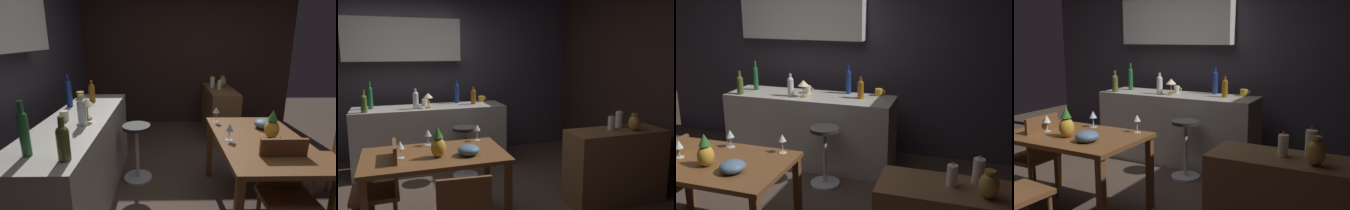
{
  "view_description": "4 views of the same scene",
  "coord_description": "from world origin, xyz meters",
  "views": [
    {
      "loc": [
        -2.3,
        0.54,
        1.66
      ],
      "look_at": [
        0.48,
        0.5,
        0.9
      ],
      "focal_mm": 26.63,
      "sensor_mm": 36.0,
      "label": 1
    },
    {
      "loc": [
        -0.5,
        -3.36,
        1.67
      ],
      "look_at": [
        0.83,
        0.47,
        1.02
      ],
      "focal_mm": 35.42,
      "sensor_mm": 36.0,
      "label": 2
    },
    {
      "loc": [
        1.76,
        -2.79,
        2.02
      ],
      "look_at": [
        0.69,
        0.64,
        1.03
      ],
      "focal_mm": 40.15,
      "sensor_mm": 36.0,
      "label": 3
    },
    {
      "loc": [
        2.3,
        -2.9,
        1.61
      ],
      "look_at": [
        0.46,
        0.63,
        0.91
      ],
      "focal_mm": 40.33,
      "sensor_mm": 36.0,
      "label": 4
    }
  ],
  "objects": [
    {
      "name": "dining_table",
      "position": [
        -0.15,
        -0.36,
        0.65
      ],
      "size": [
        1.29,
        0.81,
        0.74
      ],
      "color": "brown",
      "rests_on": "ground_plane"
    },
    {
      "name": "wine_bottle_olive",
      "position": [
        -0.84,
        1.18,
        1.03
      ],
      "size": [
        0.08,
        0.08,
        0.29
      ],
      "color": "#475623",
      "rests_on": "kitchen_counter"
    },
    {
      "name": "pillar_candle_tall",
      "position": [
        1.94,
        -0.29,
        0.91
      ],
      "size": [
        0.08,
        0.08,
        0.21
      ],
      "color": "white",
      "rests_on": "sideboard_cabinet"
    },
    {
      "name": "wine_glass_center",
      "position": [
        -0.45,
        -0.39,
        0.86
      ],
      "size": [
        0.07,
        0.07,
        0.16
      ],
      "color": "silver",
      "rests_on": "dining_table"
    },
    {
      "name": "bar_stool",
      "position": [
        0.39,
        0.86,
        0.37
      ],
      "size": [
        0.34,
        0.34,
        0.69
      ],
      "color": "#262323",
      "rests_on": "ground_plane"
    },
    {
      "name": "counter_lamp",
      "position": [
        -0.03,
        1.27,
        1.06
      ],
      "size": [
        0.13,
        0.13,
        0.21
      ],
      "color": "#A58447",
      "rests_on": "kitchen_counter"
    },
    {
      "name": "pineapple_centerpiece",
      "position": [
        -0.13,
        -0.46,
        0.86
      ],
      "size": [
        0.13,
        0.13,
        0.28
      ],
      "color": "gold",
      "rests_on": "dining_table"
    },
    {
      "name": "wine_bottle_clear",
      "position": [
        -0.19,
        1.27,
        1.03
      ],
      "size": [
        0.08,
        0.08,
        0.28
      ],
      "color": "silver",
      "rests_on": "kitchen_counter"
    },
    {
      "name": "wall_kitchen_back",
      "position": [
        -0.06,
        2.08,
        1.41
      ],
      "size": [
        5.2,
        0.33,
        2.6
      ],
      "color": "#38333D",
      "rests_on": "ground_plane"
    },
    {
      "name": "cup_cream",
      "position": [
        -0.05,
        1.48,
        0.95
      ],
      "size": [
        0.11,
        0.08,
        0.09
      ],
      "color": "beige",
      "rests_on": "kitchen_counter"
    },
    {
      "name": "pillar_candle_short",
      "position": [
        1.77,
        -0.38,
        0.89
      ],
      "size": [
        0.07,
        0.07,
        0.17
      ],
      "color": "white",
      "rests_on": "sideboard_cabinet"
    },
    {
      "name": "wine_bottle_cobalt",
      "position": [
        0.44,
        1.61,
        1.06
      ],
      "size": [
        0.07,
        0.07,
        0.36
      ],
      "color": "navy",
      "rests_on": "kitchen_counter"
    },
    {
      "name": "wine_glass_right",
      "position": [
        0.34,
        -0.03,
        0.87
      ],
      "size": [
        0.07,
        0.07,
        0.17
      ],
      "color": "silver",
      "rests_on": "dining_table"
    },
    {
      "name": "fruit_bowl",
      "position": [
        0.14,
        -0.5,
        0.79
      ],
      "size": [
        0.2,
        0.2,
        0.1
      ],
      "primitive_type": "ellipsoid",
      "color": "slate",
      "rests_on": "dining_table"
    },
    {
      "name": "vase_brass",
      "position": [
        1.99,
        -0.48,
        0.91
      ],
      "size": [
        0.13,
        0.13,
        0.19
      ],
      "color": "#B78C38",
      "rests_on": "sideboard_cabinet"
    },
    {
      "name": "kitchen_counter",
      "position": [
        0.01,
        1.38,
        0.45
      ],
      "size": [
        2.1,
        0.6,
        0.9
      ],
      "primitive_type": "cube",
      "color": "#B2ADA3",
      "rests_on": "ground_plane"
    },
    {
      "name": "cup_mustard",
      "position": [
        0.83,
        1.62,
        0.94
      ],
      "size": [
        0.13,
        0.09,
        0.09
      ],
      "color": "gold",
      "rests_on": "kitchen_counter"
    },
    {
      "name": "wine_bottle_amber",
      "position": [
        0.65,
        1.42,
        1.02
      ],
      "size": [
        0.07,
        0.07,
        0.26
      ],
      "color": "#8C5114",
      "rests_on": "kitchen_counter"
    },
    {
      "name": "wine_glass_left",
      "position": [
        -0.18,
        -0.05,
        0.86
      ],
      "size": [
        0.08,
        0.08,
        0.16
      ],
      "color": "silver",
      "rests_on": "dining_table"
    },
    {
      "name": "wine_bottle_green",
      "position": [
        -0.78,
        1.45,
        1.07
      ],
      "size": [
        0.06,
        0.06,
        0.38
      ],
      "color": "#1E592D",
      "rests_on": "kitchen_counter"
    }
  ]
}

